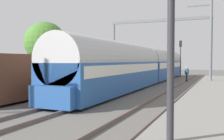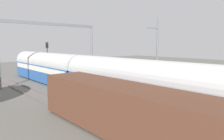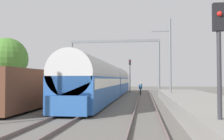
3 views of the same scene
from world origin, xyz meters
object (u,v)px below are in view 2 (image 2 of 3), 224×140
object	(u,v)px
person_crossing	(84,74)
railway_signal_far	(47,55)
passenger_train	(79,73)
freight_car	(121,109)
catenary_gantry	(51,40)

from	to	relation	value
person_crossing	railway_signal_far	distance (m)	8.05
passenger_train	railway_signal_far	world-z (taller)	railway_signal_far
freight_car	catenary_gantry	distance (m)	18.56
person_crossing	catenary_gantry	xyz separation A→B (m)	(-3.75, 1.84, 4.65)
passenger_train	railway_signal_far	size ratio (longest dim) A/B	6.08
passenger_train	freight_car	world-z (taller)	passenger_train
railway_signal_far	catenary_gantry	distance (m)	6.35
person_crossing	railway_signal_far	xyz separation A→B (m)	(-1.83, 7.46, 2.41)
passenger_train	person_crossing	bearing A→B (deg)	51.19
railway_signal_far	catenary_gantry	bearing A→B (deg)	-108.83
person_crossing	railway_signal_far	size ratio (longest dim) A/B	0.32
freight_car	railway_signal_far	xyz separation A→B (m)	(6.26, 23.17, 1.97)
catenary_gantry	passenger_train	bearing A→B (deg)	-90.00
railway_signal_far	passenger_train	bearing A→B (deg)	-98.99
passenger_train	catenary_gantry	size ratio (longest dim) A/B	2.51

